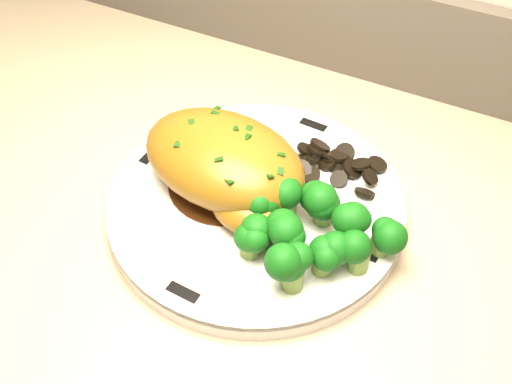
% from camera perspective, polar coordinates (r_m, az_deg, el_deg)
% --- Properties ---
extents(plate, '(0.29, 0.29, 0.02)m').
position_cam_1_polar(plate, '(0.61, 0.00, -1.24)').
color(plate, silver).
rests_on(plate, counter).
extents(rim_accent_0, '(0.03, 0.01, 0.00)m').
position_cam_1_polar(rim_accent_0, '(0.68, 5.12, 5.95)').
color(rim_accent_0, black).
rests_on(rim_accent_0, plate).
extents(rim_accent_1, '(0.01, 0.03, 0.00)m').
position_cam_1_polar(rim_accent_1, '(0.65, -9.31, 3.31)').
color(rim_accent_1, black).
rests_on(rim_accent_1, plate).
extents(rim_accent_2, '(0.03, 0.01, 0.00)m').
position_cam_1_polar(rim_accent_2, '(0.54, -6.51, -8.86)').
color(rim_accent_2, black).
rests_on(rim_accent_2, plate).
extents(rim_accent_3, '(0.01, 0.03, 0.00)m').
position_cam_1_polar(rim_accent_3, '(0.57, 10.66, -5.04)').
color(rim_accent_3, black).
rests_on(rim_accent_3, plate).
extents(gravy_pool, '(0.11, 0.11, 0.00)m').
position_cam_1_polar(gravy_pool, '(0.62, -2.78, 0.78)').
color(gravy_pool, '#351A09').
rests_on(gravy_pool, plate).
extents(chicken_breast, '(0.18, 0.13, 0.06)m').
position_cam_1_polar(chicken_breast, '(0.59, -2.62, 2.42)').
color(chicken_breast, '#885D17').
rests_on(chicken_breast, plate).
extents(mushroom_pile, '(0.09, 0.06, 0.02)m').
position_cam_1_polar(mushroom_pile, '(0.63, 6.51, 1.84)').
color(mushroom_pile, black).
rests_on(mushroom_pile, plate).
extents(broccoli_florets, '(0.14, 0.11, 0.04)m').
position_cam_1_polar(broccoli_florets, '(0.55, 4.93, -3.47)').
color(broccoli_florets, olive).
rests_on(broccoli_florets, plate).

